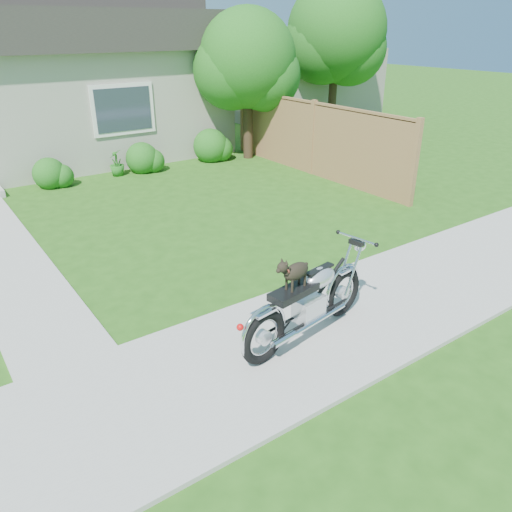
{
  "coord_description": "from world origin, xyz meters",
  "views": [
    {
      "loc": [
        -2.47,
        -4.03,
        3.62
      ],
      "look_at": [
        1.11,
        1.0,
        0.75
      ],
      "focal_mm": 35.0,
      "sensor_mm": 36.0,
      "label": 1
    }
  ],
  "objects": [
    {
      "name": "tree_far",
      "position": [
        10.46,
        9.25,
        3.27
      ],
      "size": [
        3.32,
        3.32,
        5.09
      ],
      "color": "#3D2B1C",
      "rests_on": "ground"
    },
    {
      "name": "ground",
      "position": [
        0.0,
        0.0,
        0.0
      ],
      "size": [
        80.0,
        80.0,
        0.0
      ],
      "primitive_type": "plane",
      "color": "#235114",
      "rests_on": "ground"
    },
    {
      "name": "tree_near",
      "position": [
        6.03,
        8.09,
        2.64
      ],
      "size": [
        2.73,
        2.69,
        4.12
      ],
      "color": "#3D2B1C",
      "rests_on": "ground"
    },
    {
      "name": "sidewalk",
      "position": [
        0.0,
        0.0,
        0.02
      ],
      "size": [
        24.0,
        2.2,
        0.04
      ],
      "primitive_type": "cube",
      "color": "#9E9B93",
      "rests_on": "ground"
    },
    {
      "name": "walkway",
      "position": [
        -1.5,
        5.0,
        0.01
      ],
      "size": [
        1.2,
        8.0,
        0.03
      ],
      "primitive_type": "cube",
      "color": "#9E9B93",
      "rests_on": "ground"
    },
    {
      "name": "shrub_row",
      "position": [
        -0.41,
        8.5,
        0.4
      ],
      "size": [
        11.17,
        1.0,
        1.0
      ],
      "color": "#1E5A18",
      "rests_on": "ground"
    },
    {
      "name": "motorcycle_with_dog",
      "position": [
        1.15,
        -0.07,
        0.56
      ],
      "size": [
        2.21,
        0.69,
        1.19
      ],
      "rotation": [
        0.0,
        0.0,
        0.16
      ],
      "color": "black",
      "rests_on": "sidewalk"
    },
    {
      "name": "potted_plant_right",
      "position": [
        2.0,
        8.55,
        0.34
      ],
      "size": [
        0.52,
        0.52,
        0.69
      ],
      "primitive_type": "imported",
      "rotation": [
        0.0,
        0.0,
        4.21
      ],
      "color": "#22671C",
      "rests_on": "ground"
    },
    {
      "name": "fence",
      "position": [
        6.3,
        5.75,
        0.94
      ],
      "size": [
        0.12,
        6.62,
        1.9
      ],
      "color": "olive",
      "rests_on": "ground"
    }
  ]
}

